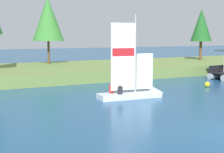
# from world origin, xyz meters

# --- Properties ---
(shore_bank) EXTENTS (80.00, 13.54, 1.02)m
(shore_bank) POSITION_xyz_m (0.00, 23.90, 0.51)
(shore_bank) COLOR olive
(shore_bank) RESTS_ON ground
(shoreline_tree_midleft) EXTENTS (3.55, 3.55, 7.55)m
(shoreline_tree_midleft) POSITION_xyz_m (-0.06, 27.68, 6.09)
(shoreline_tree_midleft) COLOR brown
(shoreline_tree_midleft) RESTS_ON shore_bank
(shoreline_tree_centre) EXTENTS (2.76, 2.76, 6.72)m
(shoreline_tree_centre) POSITION_xyz_m (19.65, 24.50, 5.58)
(shoreline_tree_centre) COLOR brown
(shoreline_tree_centre) RESTS_ON shore_bank
(sailboat) EXTENTS (4.97, 1.70, 6.07)m
(sailboat) POSITION_xyz_m (0.78, 9.45, 0.42)
(sailboat) COLOR silver
(sailboat) RESTS_ON ground
(channel_buoy) EXTENTS (0.44, 0.44, 0.44)m
(channel_buoy) POSITION_xyz_m (8.23, 10.89, 0.22)
(channel_buoy) COLOR yellow
(channel_buoy) RESTS_ON ground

